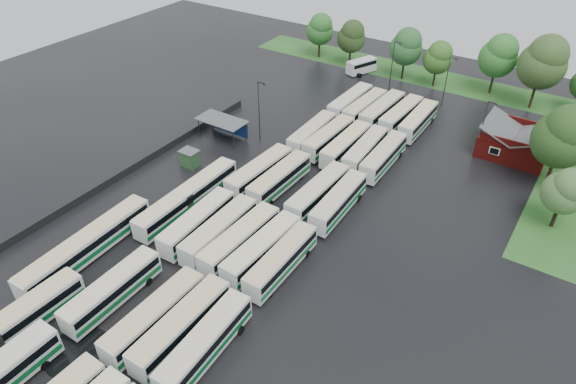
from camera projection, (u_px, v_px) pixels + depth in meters
The scene contains 48 objects.
ground at pixel (220, 251), 62.55m from camera, with size 160.00×160.00×0.00m, color black.
brick_building at pixel (514, 144), 79.82m from camera, with size 10.07×8.60×5.39m.
wash_shed at pixel (223, 122), 83.44m from camera, with size 8.20×4.20×3.58m.
utility_hut at pixel (190, 158), 77.57m from camera, with size 2.70×2.20×2.62m.
grass_strip_north at pixel (428, 77), 105.68m from camera, with size 80.00×10.00×0.01m, color #296022.
west_fence at pixel (140, 164), 77.54m from camera, with size 0.10×50.00×1.20m, color #2D2D30.
bus_r1c0 at pixel (112, 290), 54.82m from camera, with size 2.72×12.06×3.35m.
bus_r1c2 at pixel (155, 316), 51.86m from camera, with size 2.70×12.37×3.44m.
bus_r1c3 at pixel (182, 326), 50.84m from camera, with size 2.78×12.48×3.47m.
bus_r1c4 at pixel (205, 343), 49.19m from camera, with size 3.19×12.31×3.39m.
bus_r2c0 at pixel (198, 223), 64.08m from camera, with size 3.14×12.42×3.43m.
bus_r2c1 at pixel (219, 231), 62.76m from camera, with size 2.81×12.38×3.44m.
bus_r2c2 at pixel (240, 240), 61.35m from camera, with size 3.00×12.60×3.49m.
bus_r2c3 at pixel (262, 249), 60.06m from camera, with size 3.09×12.42×3.43m.
bus_r2c4 at pixel (281, 260), 58.60m from camera, with size 2.64×11.94×3.32m.
bus_r3c0 at pixel (259, 172), 73.39m from camera, with size 3.22×12.56×3.47m.
bus_r3c1 at pixel (279, 179), 72.06m from camera, with size 2.85×12.25×3.39m.
bus_r3c3 at pixel (318, 193), 69.25m from camera, with size 2.97×12.58×3.48m.
bus_r3c4 at pixel (339, 201), 67.71m from camera, with size 2.95×12.21×3.38m.
bus_r4c0 at pixel (312, 133), 82.74m from camera, with size 2.87×12.02×3.33m.
bus_r4c1 at pixel (329, 138), 81.58m from camera, with size 2.87×12.02×3.33m.
bus_r4c2 at pixel (346, 145), 79.61m from camera, with size 2.62×12.22×3.40m.
bus_r4c3 at pixel (365, 150), 78.42m from camera, with size 3.11×12.13×3.35m.
bus_r4c4 at pixel (383, 157), 76.88m from camera, with size 2.83×12.21×3.39m.
bus_r5c0 at pixel (350, 102), 91.88m from camera, with size 2.83×12.37×3.43m.
bus_r5c1 at pixel (365, 107), 90.40m from camera, with size 3.07×12.02×3.32m.
bus_r5c2 at pixel (382, 110), 89.18m from camera, with size 3.13×12.59×3.48m.
bus_r5c3 at pixel (401, 115), 87.85m from camera, with size 3.10×12.31×3.40m.
bus_r5c4 at pixel (418, 121), 86.22m from camera, with size 2.70×12.07×3.35m.
artic_bus_west_a at pixel (0, 335), 50.05m from camera, with size 2.92×17.96×3.32m.
artic_bus_west_b at pixel (188, 197), 68.52m from camera, with size 2.64×17.88×3.31m.
artic_bus_west_c at pixel (87, 245), 60.59m from camera, with size 3.24×18.37×3.39m.
minibus at pixel (362, 66), 106.68m from camera, with size 4.70×6.91×2.84m.
tree_north_0 at pixel (320, 29), 111.14m from camera, with size 5.96×5.96×9.87m.
tree_north_1 at pixel (352, 36), 107.29m from camera, with size 5.96×5.96×9.87m.
tree_north_2 at pixel (407, 46), 100.93m from camera, with size 6.46×6.46×10.71m.
tree_north_3 at pixel (438, 57), 98.55m from camera, with size 5.63×5.63×9.33m.
tree_north_4 at pixel (499, 55), 95.09m from camera, with size 7.09×7.09×11.75m.
tree_north_5 at pixel (544, 62), 89.01m from camera, with size 8.33×8.33×13.80m.
tree_east_0 at pixel (567, 190), 62.93m from camera, with size 5.50×5.46×9.05m.
tree_east_1 at pixel (564, 136), 68.79m from camera, with size 7.85×7.85×13.00m.
lamp_post_ne at pixel (484, 124), 77.75m from camera, with size 1.42×0.28×9.23m.
lamp_post_nw at pixel (260, 107), 81.07m from camera, with size 1.60×0.31×10.39m.
lamp_post_back_w at pixel (393, 64), 96.03m from camera, with size 1.57×0.31×10.22m.
lamp_post_back_e at pixel (447, 78), 91.85m from camera, with size 1.43×0.28×9.32m.
puddle_0 at pixel (78, 352), 50.55m from camera, with size 6.44×6.44×0.01m, color black.
puddle_2 at pixel (180, 221), 67.37m from camera, with size 7.10×7.10×0.01m, color black.
puddle_3 at pixel (250, 289), 57.51m from camera, with size 4.07×4.07×0.01m, color black.
Camera 1 is at (32.49, -34.44, 42.32)m, focal length 32.00 mm.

